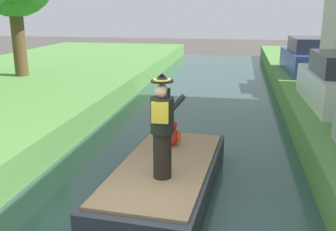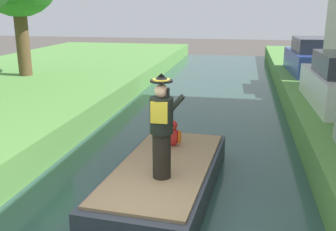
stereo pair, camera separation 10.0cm
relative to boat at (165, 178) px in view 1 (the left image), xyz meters
name	(u,v)px [view 1 (the left image)]	position (x,y,z in m)	size (l,w,h in m)	color
boat	(165,178)	(0.00, 0.00, 0.00)	(2.08, 4.31, 0.61)	#333842
person_pirate	(162,127)	(0.06, -0.60, 1.23)	(0.61, 0.42, 1.85)	black
parrot_plush	(173,135)	(-0.04, 1.02, 0.55)	(0.36, 0.35, 0.57)	red
parked_car_blue	(308,58)	(4.17, 10.55, 1.09)	(1.89, 4.08, 1.50)	#2D4293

